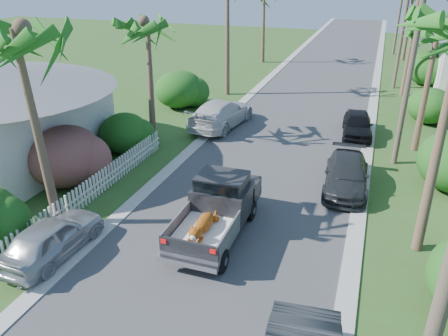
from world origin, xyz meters
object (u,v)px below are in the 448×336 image
at_px(palm_l_b, 146,22).
at_px(utility_pole_c, 403,26).
at_px(parked_car_ln, 52,238).
at_px(palm_l_a, 18,29).
at_px(parked_car_lf, 221,113).
at_px(pickup_truck, 219,205).
at_px(parked_car_rf, 357,125).
at_px(palm_r_b, 438,31).
at_px(utility_pole_b, 411,68).
at_px(utility_pole_d, 400,9).
at_px(parked_car_rm, 346,175).

distance_m(palm_l_b, utility_pole_c, 20.30).
height_order(parked_car_ln, palm_l_a, palm_l_a).
distance_m(parked_car_ln, parked_car_lf, 13.75).
distance_m(pickup_truck, parked_car_ln, 5.65).
relative_size(parked_car_lf, palm_l_a, 0.66).
distance_m(parked_car_rf, parked_car_ln, 17.04).
distance_m(parked_car_ln, utility_pole_c, 28.81).
height_order(parked_car_ln, palm_r_b, palm_r_b).
bearing_deg(utility_pole_b, utility_pole_d, 90.00).
relative_size(pickup_truck, parked_car_lf, 0.94).
relative_size(pickup_truck, parked_car_rm, 1.16).
height_order(utility_pole_b, utility_pole_d, same).
relative_size(utility_pole_b, utility_pole_c, 1.00).
xyz_separation_m(parked_car_ln, palm_l_b, (-1.80, 10.50, 5.49)).
relative_size(parked_car_ln, parked_car_lf, 0.72).
relative_size(parked_car_rf, utility_pole_b, 0.43).
height_order(pickup_truck, parked_car_rf, pickup_truck).
distance_m(parked_car_lf, utility_pole_d, 29.66).
xyz_separation_m(palm_r_b, utility_pole_d, (-1.00, 28.00, -1.35)).
relative_size(palm_l_a, utility_pole_b, 0.91).
relative_size(palm_l_b, palm_r_b, 1.03).
height_order(pickup_truck, utility_pole_d, utility_pole_d).
xyz_separation_m(pickup_truck, palm_l_b, (-6.41, 7.26, 5.14)).
bearing_deg(pickup_truck, palm_l_a, -163.34).
bearing_deg(parked_car_rf, palm_l_a, -131.42).
height_order(parked_car_rf, palm_l_a, palm_l_a).
height_order(palm_l_b, utility_pole_d, utility_pole_d).
xyz_separation_m(parked_car_lf, palm_r_b, (10.66, -0.22, 5.16)).
xyz_separation_m(parked_car_rm, parked_car_rf, (0.00, 6.72, 0.02)).
bearing_deg(parked_car_lf, utility_pole_d, -101.94).
xyz_separation_m(parked_car_rf, parked_car_lf, (-7.66, -0.99, 0.13)).
bearing_deg(parked_car_ln, parked_car_rf, -117.85).
xyz_separation_m(parked_car_rf, utility_pole_d, (2.00, 26.79, 3.94)).
xyz_separation_m(palm_r_b, utility_pole_b, (-1.00, -2.00, -1.35)).
bearing_deg(palm_r_b, utility_pole_c, 94.40).
relative_size(palm_l_a, utility_pole_c, 0.91).
bearing_deg(parked_car_ln, utility_pole_d, -101.87).
xyz_separation_m(parked_car_rm, parked_car_lf, (-7.66, 5.73, 0.15)).
distance_m(parked_car_rm, parked_car_rf, 6.72).
distance_m(parked_car_rm, parked_car_ln, 11.74).
bearing_deg(palm_l_a, parked_car_rm, 33.51).
bearing_deg(palm_r_b, palm_l_b, -167.38).
height_order(palm_l_a, utility_pole_d, utility_pole_d).
relative_size(parked_car_rf, palm_l_b, 0.52).
bearing_deg(palm_l_b, parked_car_rm, -13.57).
xyz_separation_m(parked_car_rm, utility_pole_c, (2.00, 18.51, 3.96)).
bearing_deg(pickup_truck, parked_car_rm, 50.00).
distance_m(palm_l_a, palm_l_b, 9.05).
xyz_separation_m(parked_car_rf, utility_pole_c, (2.00, 11.79, 3.94)).
height_order(utility_pole_b, utility_pole_c, same).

